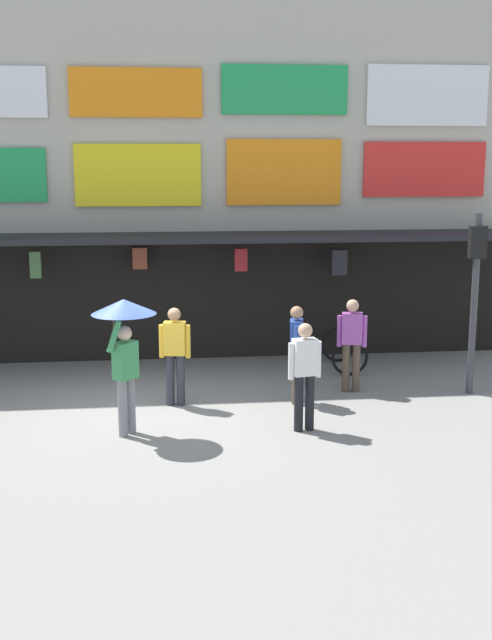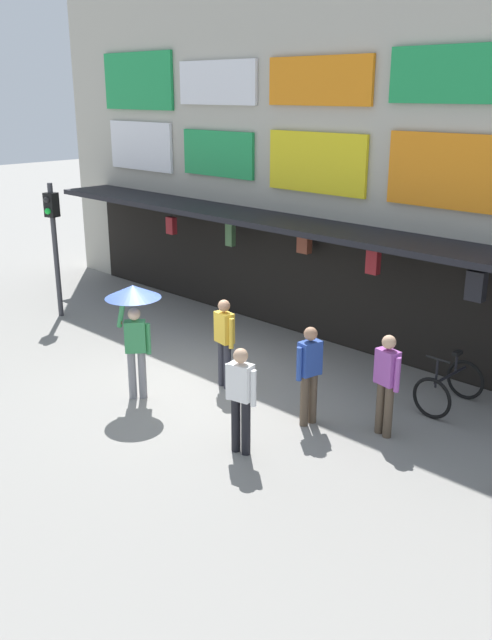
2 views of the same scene
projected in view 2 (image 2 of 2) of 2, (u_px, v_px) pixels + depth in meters
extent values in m
plane|color=gray|center=(175.00, 388.00, 12.67)|extent=(80.00, 80.00, 0.00)
cube|color=#B2AD9E|center=(336.00, 151.00, 14.52)|extent=(18.00, 1.20, 8.00)
cube|color=black|center=(294.00, 225.00, 14.08)|extent=(15.30, 1.40, 0.12)
cube|color=green|center=(138.00, 81.00, 17.54)|extent=(2.74, 0.08, 1.40)
cube|color=white|center=(217.00, 83.00, 15.60)|extent=(2.48, 0.08, 0.97)
cube|color=orange|center=(319.00, 81.00, 13.64)|extent=(2.59, 0.08, 0.94)
cube|color=green|center=(455.00, 74.00, 11.65)|extent=(2.54, 0.08, 0.96)
cube|color=white|center=(141.00, 146.00, 18.05)|extent=(2.52, 0.08, 1.23)
cube|color=green|center=(218.00, 154.00, 16.10)|extent=(2.31, 0.08, 1.05)
cube|color=yellow|center=(316.00, 163.00, 14.14)|extent=(2.51, 0.08, 1.23)
cube|color=orange|center=(447.00, 171.00, 12.17)|extent=(2.35, 0.08, 1.32)
cylinder|color=black|center=(171.00, 212.00, 16.74)|extent=(0.02, 0.02, 0.26)
cube|color=maroon|center=(171.00, 226.00, 16.85)|extent=(0.25, 0.15, 0.41)
cylinder|color=black|center=(230.00, 219.00, 15.56)|extent=(0.02, 0.02, 0.19)
cube|color=#477042|center=(230.00, 235.00, 15.67)|extent=(0.21, 0.13, 0.52)
cylinder|color=black|center=(305.00, 229.00, 14.35)|extent=(0.02, 0.02, 0.16)
cube|color=brown|center=(304.00, 243.00, 14.45)|extent=(0.29, 0.17, 0.43)
cylinder|color=black|center=(374.00, 246.00, 12.78)|extent=(0.02, 0.02, 0.16)
cube|color=maroon|center=(373.00, 262.00, 12.87)|extent=(0.25, 0.15, 0.45)
cylinder|color=black|center=(478.00, 265.00, 11.54)|extent=(0.02, 0.02, 0.22)
cube|color=#232328|center=(476.00, 286.00, 11.65)|extent=(0.31, 0.19, 0.51)
cube|color=black|center=(313.00, 282.00, 14.97)|extent=(15.30, 0.04, 2.50)
cylinder|color=#38383D|center=(56.00, 251.00, 16.25)|extent=(0.12, 0.12, 3.20)
cube|color=black|center=(51.00, 205.00, 15.91)|extent=(0.33, 0.31, 0.56)
sphere|color=black|center=(47.00, 200.00, 15.76)|extent=(0.15, 0.15, 0.15)
sphere|color=#19DB3D|center=(48.00, 211.00, 15.84)|extent=(0.15, 0.15, 0.15)
torus|color=black|center=(432.00, 398.00, 11.41)|extent=(0.72, 0.08, 0.72)
torus|color=black|center=(465.00, 380.00, 12.14)|extent=(0.72, 0.08, 0.72)
cylinder|color=black|center=(450.00, 375.00, 11.70)|extent=(0.07, 0.99, 0.05)
cylinder|color=black|center=(456.00, 363.00, 11.75)|extent=(0.04, 0.04, 0.35)
cube|color=black|center=(457.00, 353.00, 11.69)|extent=(0.10, 0.20, 0.06)
cylinder|color=black|center=(437.00, 373.00, 11.33)|extent=(0.04, 0.04, 0.50)
cylinder|color=black|center=(438.00, 359.00, 11.25)|extent=(0.44, 0.05, 0.04)
cylinder|color=#2D2D38|center=(227.00, 366.00, 12.53)|extent=(0.14, 0.14, 0.88)
cylinder|color=#2D2D38|center=(222.00, 363.00, 12.67)|extent=(0.14, 0.14, 0.88)
cube|color=gold|center=(224.00, 327.00, 12.37)|extent=(0.39, 0.28, 0.56)
sphere|color=#A87A5B|center=(224.00, 306.00, 12.24)|extent=(0.22, 0.22, 0.22)
cylinder|color=gold|center=(231.00, 333.00, 12.22)|extent=(0.09, 0.09, 0.56)
cylinder|color=gold|center=(218.00, 327.00, 12.56)|extent=(0.09, 0.09, 0.56)
cylinder|color=black|center=(246.00, 427.00, 10.25)|extent=(0.14, 0.14, 0.88)
cylinder|color=black|center=(236.00, 424.00, 10.34)|extent=(0.14, 0.14, 0.88)
cube|color=white|center=(241.00, 382.00, 10.07)|extent=(0.40, 0.28, 0.56)
sphere|color=tan|center=(241.00, 356.00, 9.94)|extent=(0.22, 0.22, 0.22)
cylinder|color=white|center=(253.00, 388.00, 9.97)|extent=(0.09, 0.09, 0.56)
cylinder|color=white|center=(228.00, 382.00, 10.20)|extent=(0.09, 0.09, 0.56)
cylinder|color=brown|center=(380.00, 407.00, 10.90)|extent=(0.14, 0.14, 0.88)
cylinder|color=brown|center=(388.00, 411.00, 10.76)|extent=(0.14, 0.14, 0.88)
cube|color=#9E4CA8|center=(387.00, 367.00, 10.60)|extent=(0.40, 0.29, 0.56)
sphere|color=tan|center=(389.00, 342.00, 10.47)|extent=(0.22, 0.22, 0.22)
cylinder|color=#9E4CA8|center=(377.00, 365.00, 10.79)|extent=(0.09, 0.09, 0.56)
cylinder|color=#9E4CA8|center=(397.00, 375.00, 10.44)|extent=(0.09, 0.09, 0.56)
cylinder|color=brown|center=(313.00, 398.00, 11.24)|extent=(0.14, 0.14, 0.88)
cylinder|color=brown|center=(304.00, 400.00, 11.14)|extent=(0.14, 0.14, 0.88)
cube|color=#28479E|center=(310.00, 358.00, 10.96)|extent=(0.28, 0.39, 0.56)
sphere|color=#A87A5B|center=(311.00, 334.00, 10.83)|extent=(0.22, 0.22, 0.22)
cylinder|color=#28479E|center=(320.00, 358.00, 11.10)|extent=(0.09, 0.09, 0.56)
cylinder|color=#28479E|center=(299.00, 364.00, 10.85)|extent=(0.09, 0.09, 0.56)
cylinder|color=gray|center=(142.00, 374.00, 12.16)|extent=(0.14, 0.14, 0.88)
cylinder|color=gray|center=(132.00, 375.00, 12.14)|extent=(0.14, 0.14, 0.88)
cube|color=#388E51|center=(135.00, 336.00, 11.92)|extent=(0.40, 0.42, 0.56)
sphere|color=beige|center=(134.00, 314.00, 11.79)|extent=(0.22, 0.22, 0.22)
cylinder|color=#388E51|center=(148.00, 339.00, 11.96)|extent=(0.09, 0.09, 0.56)
cylinder|color=#388E51|center=(121.00, 315.00, 11.78)|extent=(0.23, 0.09, 0.48)
cylinder|color=#4C3823|center=(121.00, 309.00, 11.75)|extent=(0.02, 0.02, 0.55)
cone|color=#334C99|center=(133.00, 292.00, 11.67)|extent=(0.96, 0.96, 0.22)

